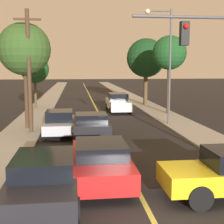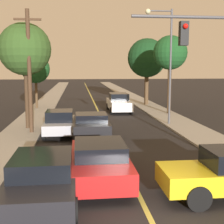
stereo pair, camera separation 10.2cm
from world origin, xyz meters
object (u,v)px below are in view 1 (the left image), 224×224
(car_near_lane_second, at_px, (91,126))
(streetlamp_right, at_px, (165,52))
(utility_pole_left, at_px, (29,69))
(car_near_lane_front, at_px, (101,161))
(car_outer_lane_front, at_px, (45,177))
(tree_left_far, at_px, (35,69))
(traffic_signal_mast, at_px, (219,63))
(car_outer_lane_second, at_px, (60,123))
(tree_left_near, at_px, (24,49))
(tree_right_near, at_px, (169,53))
(tree_right_far, at_px, (146,58))
(car_far_oncoming, at_px, (118,103))

(car_near_lane_second, bearing_deg, streetlamp_right, 35.31)
(utility_pole_left, bearing_deg, streetlamp_right, 12.13)
(car_near_lane_front, bearing_deg, car_outer_lane_front, -141.06)
(utility_pole_left, bearing_deg, tree_left_far, 95.52)
(car_near_lane_front, height_order, streetlamp_right, streetlamp_right)
(traffic_signal_mast, bearing_deg, car_outer_lane_second, 132.81)
(streetlamp_right, relative_size, tree_left_near, 1.16)
(utility_pole_left, xyz_separation_m, tree_left_far, (-1.12, 11.60, -0.06))
(car_outer_lane_front, distance_m, tree_left_near, 12.44)
(car_outer_lane_second, bearing_deg, traffic_signal_mast, -47.19)
(streetlamp_right, relative_size, tree_right_near, 1.19)
(car_near_lane_front, bearing_deg, utility_pole_left, 112.97)
(streetlamp_right, xyz_separation_m, tree_right_far, (1.33, 11.53, -0.08))
(car_outer_lane_second, xyz_separation_m, traffic_signal_mast, (6.56, -7.08, 3.46))
(car_near_lane_second, xyz_separation_m, car_outer_lane_front, (-1.84, -8.16, -0.00))
(car_near_lane_second, relative_size, tree_left_near, 0.56)
(car_near_lane_second, height_order, car_far_oncoming, car_far_oncoming)
(car_far_oncoming, xyz_separation_m, utility_pole_left, (-6.66, -9.04, 3.12))
(car_far_oncoming, bearing_deg, tree_left_far, -18.20)
(utility_pole_left, distance_m, tree_right_near, 12.76)
(car_near_lane_front, height_order, tree_right_far, tree_right_far)
(car_outer_lane_front, distance_m, utility_pole_left, 10.64)
(car_near_lane_front, relative_size, tree_left_near, 0.68)
(traffic_signal_mast, bearing_deg, tree_right_near, 80.49)
(utility_pole_left, bearing_deg, car_near_lane_second, -26.93)
(car_near_lane_second, bearing_deg, utility_pole_left, 153.07)
(streetlamp_right, bearing_deg, tree_left_near, -176.92)
(car_near_lane_front, distance_m, tree_right_near, 17.45)
(car_far_oncoming, relative_size, traffic_signal_mast, 0.82)
(utility_pole_left, distance_m, tree_left_near, 1.94)
(car_outer_lane_front, xyz_separation_m, car_outer_lane_second, (-0.00, 9.45, 0.01))
(car_outer_lane_front, distance_m, traffic_signal_mast, 7.79)
(traffic_signal_mast, relative_size, tree_left_near, 0.90)
(utility_pole_left, bearing_deg, car_far_oncoming, 53.62)
(tree_left_near, bearing_deg, car_near_lane_front, -67.78)
(streetlamp_right, bearing_deg, car_near_lane_second, -144.69)
(car_far_oncoming, xyz_separation_m, tree_right_far, (3.57, 4.40, 4.18))
(car_near_lane_front, distance_m, utility_pole_left, 9.78)
(traffic_signal_mast, bearing_deg, tree_left_far, 116.17)
(car_outer_lane_second, distance_m, tree_left_far, 12.87)
(utility_pole_left, bearing_deg, car_outer_lane_second, -17.12)
(tree_left_near, xyz_separation_m, tree_left_far, (-0.68, 10.19, -1.32))
(tree_left_near, relative_size, tree_right_far, 0.97)
(tree_right_near, relative_size, tree_right_far, 0.95)
(tree_left_near, bearing_deg, car_far_oncoming, 47.05)
(car_near_lane_front, relative_size, tree_right_far, 0.66)
(tree_right_far, bearing_deg, car_outer_lane_front, -109.84)
(car_outer_lane_second, bearing_deg, car_far_oncoming, 62.98)
(tree_left_far, bearing_deg, car_near_lane_second, -70.60)
(utility_pole_left, bearing_deg, car_outer_lane_front, -79.96)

